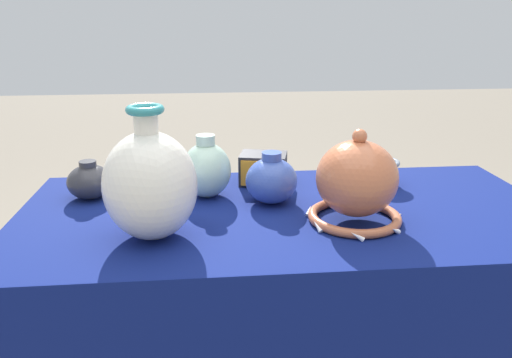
# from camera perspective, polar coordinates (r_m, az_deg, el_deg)

# --- Properties ---
(display_table) EXTENTS (1.35, 0.65, 0.76)m
(display_table) POSITION_cam_1_polar(r_m,az_deg,el_deg) (1.28, 3.68, -7.13)
(display_table) COLOR brown
(display_table) RESTS_ON ground_plane
(vase_tall_bulbous) EXTENTS (0.20, 0.20, 0.29)m
(vase_tall_bulbous) POSITION_cam_1_polar(r_m,az_deg,el_deg) (1.09, -11.99, -0.58)
(vase_tall_bulbous) COLOR white
(vase_tall_bulbous) RESTS_ON display_table
(vase_dome_bell) EXTENTS (0.23, 0.23, 0.23)m
(vase_dome_bell) POSITION_cam_1_polar(r_m,az_deg,el_deg) (1.18, 11.41, -0.53)
(vase_dome_bell) COLOR #BC6642
(vase_dome_bell) RESTS_ON display_table
(mosaic_tile_box) EXTENTS (0.15, 0.13, 0.09)m
(mosaic_tile_box) POSITION_cam_1_polar(r_m,az_deg,el_deg) (1.44, 0.83, 1.17)
(mosaic_tile_box) COLOR #232328
(mosaic_tile_box) RESTS_ON display_table
(jar_round_cobalt) EXTENTS (0.13, 0.13, 0.14)m
(jar_round_cobalt) POSITION_cam_1_polar(r_m,az_deg,el_deg) (1.29, 1.77, -0.13)
(jar_round_cobalt) COLOR #3851A8
(jar_round_cobalt) RESTS_ON display_table
(cup_wide_slate) EXTENTS (0.11, 0.11, 0.07)m
(cup_wide_slate) POSITION_cam_1_polar(r_m,az_deg,el_deg) (1.48, 13.87, 0.88)
(cup_wide_slate) COLOR slate
(cup_wide_slate) RESTS_ON display_table
(jar_round_charcoal) EXTENTS (0.12, 0.12, 0.10)m
(jar_round_charcoal) POSITION_cam_1_polar(r_m,az_deg,el_deg) (1.40, -18.48, -0.26)
(jar_round_charcoal) COLOR #2D2D33
(jar_round_charcoal) RESTS_ON display_table
(jar_round_celadon) EXTENTS (0.13, 0.13, 0.17)m
(jar_round_celadon) POSITION_cam_1_polar(r_m,az_deg,el_deg) (1.33, -5.68, 1.10)
(jar_round_celadon) COLOR #A8CCB7
(jar_round_celadon) RESTS_ON display_table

